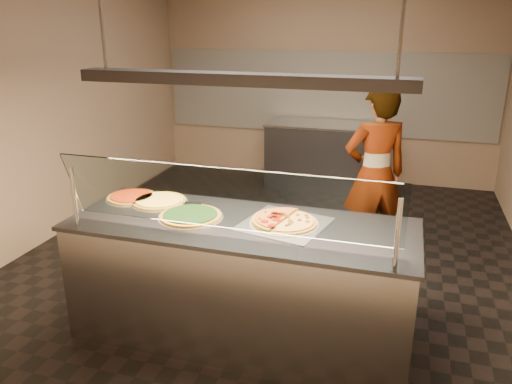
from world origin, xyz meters
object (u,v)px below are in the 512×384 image
(pizza_spinach, at_px, (191,215))
(prep_table, at_px, (323,155))
(half_pizza_sausage, at_px, (300,222))
(pizza_spatula, at_px, (187,201))
(serving_counter, at_px, (242,280))
(pizza_cheese, at_px, (160,201))
(sneeze_guard, at_px, (223,200))
(perforated_tray, at_px, (284,223))
(half_pizza_pepperoni, at_px, (269,218))
(heat_lamp_housing, at_px, (239,79))
(worker, at_px, (375,175))
(pizza_tomato, at_px, (132,197))

(pizza_spinach, height_order, prep_table, pizza_spinach)
(half_pizza_sausage, distance_m, pizza_spatula, 0.97)
(serving_counter, xyz_separation_m, pizza_cheese, (-0.76, 0.22, 0.48))
(sneeze_guard, height_order, half_pizza_sausage, sneeze_guard)
(perforated_tray, xyz_separation_m, half_pizza_pepperoni, (-0.11, -0.00, 0.03))
(half_pizza_pepperoni, xyz_separation_m, pizza_cheese, (-0.96, 0.15, -0.02))
(pizza_spatula, bearing_deg, half_pizza_pepperoni, -13.20)
(prep_table, relative_size, heat_lamp_housing, 0.71)
(half_pizza_sausage, relative_size, prep_table, 0.31)
(perforated_tray, bearing_deg, prep_table, 95.12)
(sneeze_guard, xyz_separation_m, worker, (0.83, 2.00, -0.34))
(half_pizza_sausage, bearing_deg, pizza_spinach, -174.26)
(sneeze_guard, height_order, pizza_spinach, sneeze_guard)
(perforated_tray, height_order, pizza_tomato, pizza_tomato)
(perforated_tray, relative_size, pizza_spinach, 1.38)
(perforated_tray, distance_m, worker, 1.68)
(half_pizza_pepperoni, xyz_separation_m, pizza_tomato, (-1.22, 0.17, -0.02))
(serving_counter, xyz_separation_m, worker, (0.83, 1.66, 0.42))
(serving_counter, relative_size, half_pizza_pepperoni, 4.98)
(sneeze_guard, xyz_separation_m, pizza_spinach, (-0.39, 0.33, -0.28))
(serving_counter, relative_size, pizza_cheese, 5.51)
(pizza_cheese, bearing_deg, heat_lamp_housing, -15.82)
(pizza_spinach, bearing_deg, pizza_tomato, 158.66)
(half_pizza_pepperoni, height_order, pizza_spatula, half_pizza_pepperoni)
(serving_counter, height_order, heat_lamp_housing, heat_lamp_housing)
(perforated_tray, xyz_separation_m, heat_lamp_housing, (-0.31, -0.07, 1.01))
(half_pizza_sausage, distance_m, pizza_spinach, 0.81)
(half_pizza_sausage, bearing_deg, worker, 75.56)
(half_pizza_pepperoni, bearing_deg, pizza_tomato, 172.09)
(pizza_spinach, bearing_deg, perforated_tray, 6.59)
(prep_table, relative_size, worker, 0.92)
(pizza_tomato, relative_size, worker, 0.24)
(pizza_cheese, height_order, pizza_spatula, pizza_spatula)
(prep_table, distance_m, worker, 2.38)
(half_pizza_pepperoni, xyz_separation_m, half_pizza_sausage, (0.23, 0.00, -0.01))
(sneeze_guard, distance_m, worker, 2.20)
(sneeze_guard, relative_size, pizza_tomato, 5.45)
(half_pizza_sausage, distance_m, prep_table, 3.83)
(half_pizza_sausage, xyz_separation_m, prep_table, (-0.45, 3.77, -0.49))
(pizza_spinach, distance_m, pizza_cheese, 0.44)
(pizza_spinach, relative_size, pizza_tomato, 1.17)
(pizza_tomato, bearing_deg, heat_lamp_housing, -12.94)
(serving_counter, xyz_separation_m, perforated_tray, (0.31, 0.07, 0.47))
(serving_counter, bearing_deg, half_pizza_pepperoni, 18.78)
(perforated_tray, distance_m, half_pizza_sausage, 0.12)
(pizza_cheese, height_order, pizza_tomato, same)
(pizza_spatula, bearing_deg, heat_lamp_housing, -23.90)
(sneeze_guard, relative_size, perforated_tray, 3.38)
(worker, bearing_deg, pizza_spatula, 18.75)
(sneeze_guard, bearing_deg, serving_counter, 90.00)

